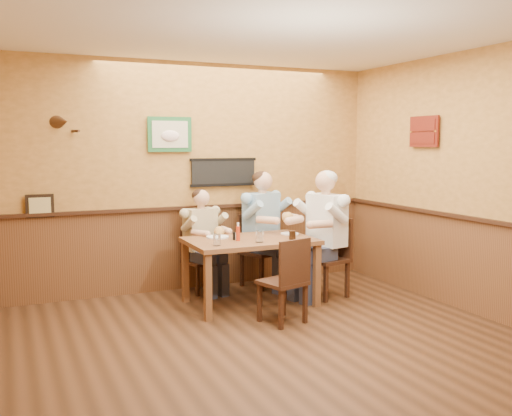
% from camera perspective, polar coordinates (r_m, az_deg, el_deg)
% --- Properties ---
extents(room, '(5.02, 5.03, 2.81)m').
position_cam_1_polar(room, '(4.96, 2.29, 5.01)').
color(room, '#331D0F').
rests_on(room, ground).
extents(dining_table, '(1.40, 0.90, 0.75)m').
position_cam_1_polar(dining_table, '(6.40, -0.59, -3.91)').
color(dining_table, brown).
rests_on(dining_table, ground).
extents(chair_back_left, '(0.45, 0.45, 0.79)m').
position_cam_1_polar(chair_back_left, '(7.02, -5.55, -5.18)').
color(chair_back_left, '#381F12').
rests_on(chair_back_left, ground).
extents(chair_back_right, '(0.55, 0.55, 0.92)m').
position_cam_1_polar(chair_back_right, '(7.23, 0.53, -4.29)').
color(chair_back_right, '#381F12').
rests_on(chair_back_right, ground).
extents(chair_right_end, '(0.52, 0.52, 0.94)m').
position_cam_1_polar(chair_right_end, '(6.80, 7.04, -4.95)').
color(chair_right_end, '#381F12').
rests_on(chair_right_end, ground).
extents(chair_near_side, '(0.50, 0.50, 0.88)m').
position_cam_1_polar(chair_near_side, '(5.81, 2.65, -7.21)').
color(chair_near_side, '#381F12').
rests_on(chair_near_side, ground).
extents(diner_tan_shirt, '(0.65, 0.65, 1.13)m').
position_cam_1_polar(diner_tan_shirt, '(6.99, -5.56, -3.81)').
color(diner_tan_shirt, '#CBBA8B').
rests_on(diner_tan_shirt, ground).
extents(diner_blue_polo, '(0.79, 0.79, 1.32)m').
position_cam_1_polar(diner_blue_polo, '(7.20, 0.53, -2.74)').
color(diner_blue_polo, '#81A7C2').
rests_on(diner_blue_polo, ground).
extents(diner_white_elder, '(0.75, 0.75, 1.35)m').
position_cam_1_polar(diner_white_elder, '(6.76, 7.07, -3.27)').
color(diner_white_elder, white).
rests_on(diner_white_elder, ground).
extents(water_glass_left, '(0.08, 0.08, 0.12)m').
position_cam_1_polar(water_glass_left, '(5.97, -3.93, -3.21)').
color(water_glass_left, white).
rests_on(water_glass_left, dining_table).
extents(water_glass_mid, '(0.09, 0.09, 0.13)m').
position_cam_1_polar(water_glass_mid, '(6.16, 0.35, -2.86)').
color(water_glass_mid, white).
rests_on(water_glass_mid, dining_table).
extents(cola_tumbler, '(0.10, 0.10, 0.10)m').
position_cam_1_polar(cola_tumbler, '(6.35, 3.66, -2.72)').
color(cola_tumbler, black).
rests_on(cola_tumbler, dining_table).
extents(hot_sauce_bottle, '(0.05, 0.05, 0.18)m').
position_cam_1_polar(hot_sauce_bottle, '(6.25, -1.81, -2.47)').
color(hot_sauce_bottle, '#B73113').
rests_on(hot_sauce_bottle, dining_table).
extents(salt_shaker, '(0.04, 0.04, 0.09)m').
position_cam_1_polar(salt_shaker, '(6.28, -1.91, -2.86)').
color(salt_shaker, white).
rests_on(salt_shaker, dining_table).
extents(pepper_shaker, '(0.04, 0.04, 0.08)m').
position_cam_1_polar(pepper_shaker, '(6.32, -2.20, -2.82)').
color(pepper_shaker, black).
rests_on(pepper_shaker, dining_table).
extents(plate_far_left, '(0.27, 0.27, 0.02)m').
position_cam_1_polar(plate_far_left, '(6.48, -3.88, -2.90)').
color(plate_far_left, silver).
rests_on(plate_far_left, dining_table).
extents(plate_far_right, '(0.27, 0.27, 0.01)m').
position_cam_1_polar(plate_far_right, '(6.72, 3.40, -2.57)').
color(plate_far_right, white).
rests_on(plate_far_right, dining_table).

